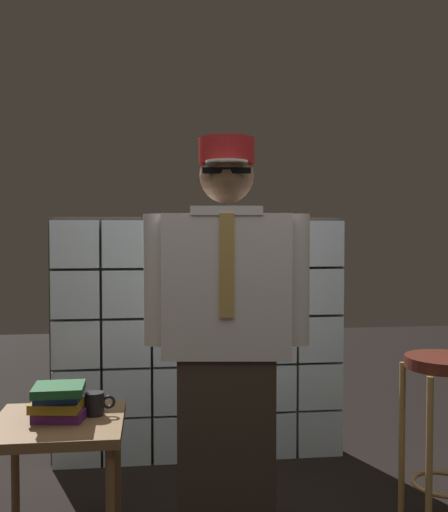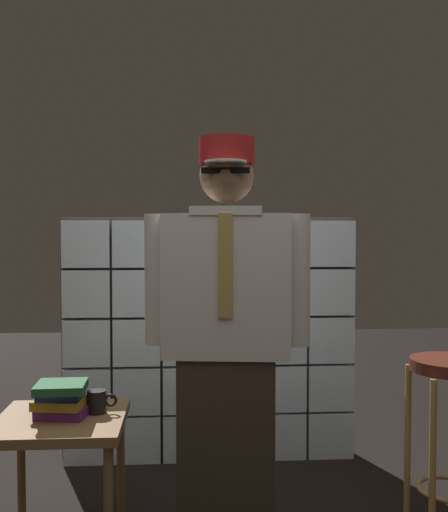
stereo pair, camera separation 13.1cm
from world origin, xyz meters
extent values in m
cube|color=silver|center=(-0.71, 1.43, 0.13)|extent=(0.27, 0.08, 0.27)
cube|color=silver|center=(-0.42, 1.43, 0.13)|extent=(0.27, 0.08, 0.27)
cube|color=silver|center=(-0.14, 1.43, 0.13)|extent=(0.27, 0.08, 0.27)
cube|color=silver|center=(0.14, 1.43, 0.13)|extent=(0.27, 0.08, 0.27)
cube|color=silver|center=(0.42, 1.43, 0.13)|extent=(0.27, 0.08, 0.27)
cube|color=silver|center=(0.71, 1.43, 0.13)|extent=(0.27, 0.08, 0.27)
cube|color=silver|center=(-0.71, 1.43, 0.42)|extent=(0.27, 0.08, 0.27)
cube|color=silver|center=(-0.42, 1.43, 0.42)|extent=(0.27, 0.08, 0.27)
cube|color=silver|center=(-0.14, 1.43, 0.42)|extent=(0.27, 0.08, 0.27)
cube|color=silver|center=(0.14, 1.43, 0.42)|extent=(0.27, 0.08, 0.27)
cube|color=silver|center=(0.42, 1.43, 0.42)|extent=(0.27, 0.08, 0.27)
cube|color=silver|center=(0.71, 1.43, 0.42)|extent=(0.27, 0.08, 0.27)
cube|color=silver|center=(-0.71, 1.43, 0.70)|extent=(0.27, 0.08, 0.27)
cube|color=silver|center=(-0.42, 1.43, 0.70)|extent=(0.27, 0.08, 0.27)
cube|color=silver|center=(-0.14, 1.43, 0.70)|extent=(0.27, 0.08, 0.27)
cube|color=silver|center=(0.14, 1.43, 0.70)|extent=(0.27, 0.08, 0.27)
cube|color=silver|center=(0.42, 1.43, 0.70)|extent=(0.27, 0.08, 0.27)
cube|color=silver|center=(0.71, 1.43, 0.70)|extent=(0.27, 0.08, 0.27)
cube|color=silver|center=(-0.71, 1.43, 0.98)|extent=(0.27, 0.08, 0.27)
cube|color=silver|center=(-0.42, 1.43, 0.98)|extent=(0.27, 0.08, 0.27)
cube|color=silver|center=(-0.14, 1.43, 0.98)|extent=(0.27, 0.08, 0.27)
cube|color=silver|center=(0.14, 1.43, 0.98)|extent=(0.27, 0.08, 0.27)
cube|color=silver|center=(0.42, 1.43, 0.98)|extent=(0.27, 0.08, 0.27)
cube|color=silver|center=(0.71, 1.43, 0.98)|extent=(0.27, 0.08, 0.27)
cube|color=silver|center=(-0.71, 1.43, 1.26)|extent=(0.27, 0.08, 0.27)
cube|color=silver|center=(-0.42, 1.43, 1.26)|extent=(0.27, 0.08, 0.27)
cube|color=silver|center=(-0.14, 1.43, 1.26)|extent=(0.27, 0.08, 0.27)
cube|color=silver|center=(0.14, 1.43, 1.26)|extent=(0.27, 0.08, 0.27)
cube|color=silver|center=(0.42, 1.43, 1.26)|extent=(0.27, 0.08, 0.27)
cube|color=silver|center=(0.71, 1.43, 1.26)|extent=(0.27, 0.08, 0.27)
cube|color=#4C4438|center=(0.00, 1.48, 0.70)|extent=(1.72, 0.02, 1.44)
cube|color=#382D23|center=(0.02, 0.43, 0.41)|extent=(0.41, 0.25, 0.82)
cube|color=silver|center=(0.02, 0.43, 1.11)|extent=(0.54, 0.28, 0.58)
cube|color=tan|center=(0.01, 0.32, 1.20)|extent=(0.06, 0.02, 0.41)
cube|color=silver|center=(0.02, 0.43, 1.41)|extent=(0.31, 0.27, 0.04)
sphere|color=#846047|center=(0.02, 0.43, 1.56)|extent=(0.22, 0.22, 0.22)
ellipsoid|color=black|center=(0.01, 0.38, 1.52)|extent=(0.15, 0.09, 0.10)
cube|color=black|center=(0.01, 0.33, 1.57)|extent=(0.19, 0.03, 0.02)
cylinder|color=white|center=(0.01, 0.35, 1.60)|extent=(0.19, 0.19, 0.01)
cylinder|color=maroon|center=(0.02, 0.43, 1.66)|extent=(0.23, 0.23, 0.11)
cylinder|color=silver|center=(0.31, 0.40, 1.13)|extent=(0.11, 0.11, 0.53)
cylinder|color=silver|center=(-0.26, 0.47, 1.13)|extent=(0.11, 0.11, 0.53)
cylinder|color=#592319|center=(0.97, 0.43, 0.77)|extent=(0.34, 0.34, 0.05)
torus|color=tan|center=(0.97, 0.43, 0.24)|extent=(0.27, 0.27, 0.02)
cylinder|color=tan|center=(0.84, 0.29, 0.37)|extent=(0.03, 0.03, 0.74)
cylinder|color=tan|center=(0.84, 0.56, 0.37)|extent=(0.03, 0.03, 0.74)
cube|color=brown|center=(-0.66, 0.47, 0.55)|extent=(0.52, 0.52, 0.04)
cylinder|color=brown|center=(-0.88, 0.69, 0.26)|extent=(0.04, 0.04, 0.53)
cylinder|color=brown|center=(-0.44, 0.69, 0.26)|extent=(0.04, 0.04, 0.53)
cube|color=#591E66|center=(-0.65, 0.48, 0.59)|extent=(0.22, 0.19, 0.04)
cube|color=olive|center=(-0.67, 0.47, 0.63)|extent=(0.22, 0.17, 0.04)
cube|color=navy|center=(-0.66, 0.48, 0.66)|extent=(0.18, 0.15, 0.03)
cube|color=#1E592D|center=(-0.65, 0.46, 0.70)|extent=(0.20, 0.19, 0.03)
cylinder|color=black|center=(-0.52, 0.52, 0.62)|extent=(0.08, 0.08, 0.09)
torus|color=black|center=(-0.46, 0.52, 0.62)|extent=(0.06, 0.01, 0.06)
camera|label=1|loc=(-0.29, -1.97, 1.32)|focal=41.69mm
camera|label=2|loc=(-0.15, -1.98, 1.32)|focal=41.69mm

